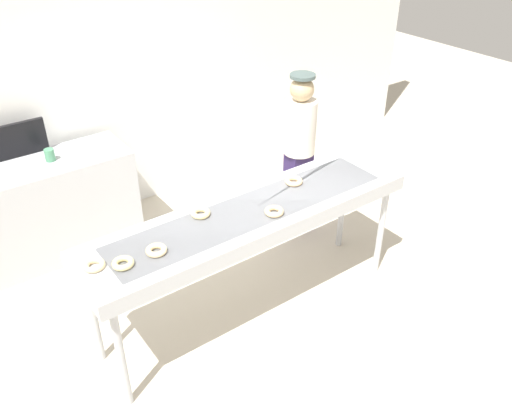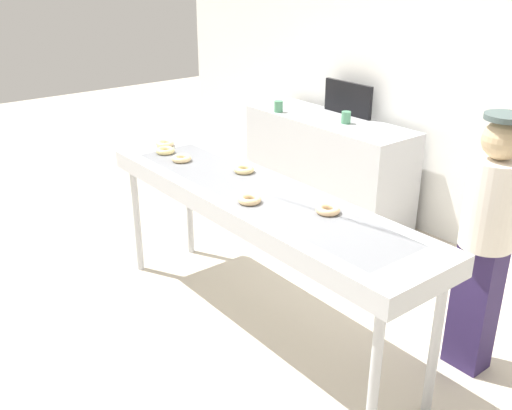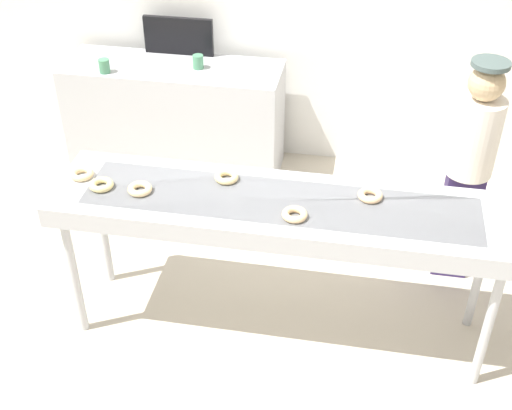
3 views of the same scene
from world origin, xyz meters
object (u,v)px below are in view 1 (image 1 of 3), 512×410
Objects in this scene: plain_donut_0 at (156,250)px; plain_donut_4 at (294,181)px; paper_cup_0 at (50,155)px; plain_donut_5 at (94,265)px; prep_counter at (37,213)px; plain_donut_1 at (123,263)px; plain_donut_3 at (201,213)px; plain_donut_2 at (274,211)px; fryer_conveyor at (252,218)px; menu_display at (13,141)px; worker_baker at (299,147)px.

plain_donut_0 is 1.00× the size of plain_donut_4.
paper_cup_0 reaches higher than plain_donut_0.
plain_donut_5 reaches higher than prep_counter.
plain_donut_1 and plain_donut_5 have the same top height.
plain_donut_1 and plain_donut_3 have the same top height.
plain_donut_2 reaches higher than prep_counter.
plain_donut_0 is 0.40m from plain_donut_5.
plain_donut_1 is at bearing -93.74° from paper_cup_0.
fryer_conveyor is 1.21m from plain_donut_5.
plain_donut_5 is at bearing -177.26° from plain_donut_4.
plain_donut_4 is 2.53m from menu_display.
paper_cup_0 is 0.19× the size of menu_display.
prep_counter is 16.09× the size of paper_cup_0.
plain_donut_0 is at bearing -176.16° from fryer_conveyor.
fryer_conveyor is 4.58× the size of menu_display.
plain_donut_5 is 1.76m from paper_cup_0.
menu_display is (0.05, 1.99, 0.09)m from plain_donut_5.
plain_donut_4 is at bearing -45.02° from prep_counter.
fryer_conveyor is 18.67× the size of plain_donut_0.
fryer_conveyor is at bearing -62.33° from paper_cup_0.
plain_donut_5 is (-0.16, 0.09, 0.00)m from plain_donut_1.
plain_donut_5 is at bearing 178.24° from fryer_conveyor.
plain_donut_3 is (-0.35, 0.16, 0.09)m from fryer_conveyor.
plain_donut_1 is 1.00× the size of plain_donut_4.
prep_counter is 0.68m from menu_display.
worker_baker is at bearing 17.72° from plain_donut_5.
plain_donut_5 is 2.46m from worker_baker.
worker_baker is at bearing -25.74° from paper_cup_0.
prep_counter is at bearing 123.23° from plain_donut_2.
plain_donut_4 is (1.32, 0.17, 0.00)m from plain_donut_0.
fryer_conveyor is at bearing -60.32° from menu_display.
prep_counter is 0.58m from paper_cup_0.
plain_donut_4 is (0.85, -0.04, 0.00)m from plain_donut_3.
worker_baker reaches higher than paper_cup_0.
paper_cup_0 is (-1.03, 1.92, -0.01)m from plain_donut_2.
plain_donut_2 and plain_donut_5 have the same top height.
plain_donut_3 is (-0.45, 0.30, 0.00)m from plain_donut_2.
prep_counter is at bearing 116.52° from plain_donut_3.
plain_donut_2 is 2.18m from paper_cup_0.
worker_baker is 2.76× the size of menu_display.
plain_donut_1 is 0.25× the size of menu_display.
fryer_conveyor is 0.39m from plain_donut_3.
fryer_conveyor is at bearing 46.53° from worker_baker.
plain_donut_4 is 1.28× the size of paper_cup_0.
plain_donut_5 is 1.99m from menu_display.
paper_cup_0 is (-0.93, 1.78, 0.08)m from fryer_conveyor.
plain_donut_0 is 0.25× the size of menu_display.
plain_donut_2 is at bearing -33.67° from plain_donut_3.
plain_donut_4 is 0.09× the size of worker_baker.
plain_donut_0 reaches higher than fryer_conveyor.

